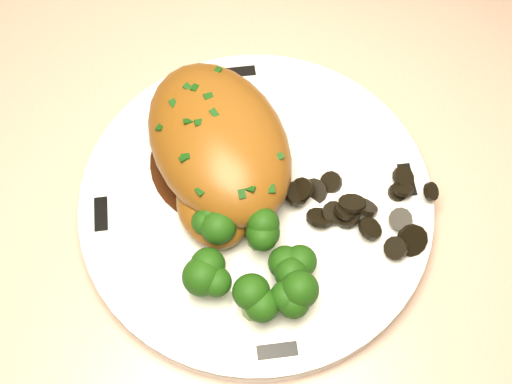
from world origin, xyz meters
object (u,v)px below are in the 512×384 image
at_px(counter, 142,238).
at_px(chicken_breast, 218,149).
at_px(plate, 256,202).
at_px(broccoli_florets, 253,266).

distance_m(counter, chicken_breast, 0.49).
xyz_separation_m(plate, chicken_breast, (-0.04, 0.01, 0.04)).
height_order(chicken_breast, broccoli_florets, chicken_breast).
relative_size(plate, chicken_breast, 1.54).
distance_m(counter, broccoli_florets, 0.53).
bearing_deg(counter, chicken_breast, -11.18).
height_order(counter, plate, counter).
xyz_separation_m(chicken_breast, broccoli_florets, (0.07, -0.08, -0.01)).
bearing_deg(broccoli_florets, chicken_breast, 131.96).
relative_size(chicken_breast, broccoli_florets, 1.81).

